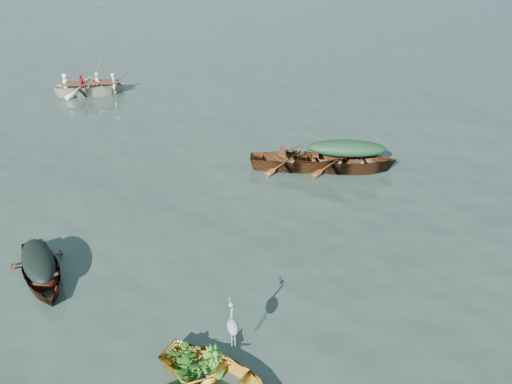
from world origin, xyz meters
TOP-DOWN VIEW (x-y plane):
  - ground at (0.00, 0.00)m, footprint 140.00×140.00m
  - dark_covered_boat at (-5.29, -0.53)m, footprint 2.23×3.60m
  - green_tarp_boat at (3.72, 3.32)m, footprint 4.88×2.69m
  - open_wooden_boat at (2.22, 3.75)m, footprint 4.66×2.51m
  - rowed_boat at (-5.12, 13.08)m, footprint 4.60×1.55m
  - dark_tarp_cover at (-5.29, -0.53)m, footprint 1.23×1.98m
  - green_tarp_cover at (3.72, 3.32)m, footprint 2.69×1.48m
  - thwart_benches at (2.22, 3.75)m, footprint 2.36×1.39m
  - heron at (-1.29, -3.97)m, footprint 0.48×0.48m
  - dinghy_weeds at (-2.01, -4.01)m, footprint 1.14×1.13m
  - rowers at (-5.12, 13.08)m, footprint 3.23×1.36m
  - oars at (-5.12, 13.08)m, footprint 0.71×2.62m

SIDE VIEW (x-z plane):
  - ground at x=0.00m, z-range 0.00..0.00m
  - dark_covered_boat at x=-5.29m, z-range -0.41..0.41m
  - green_tarp_boat at x=3.72m, z-range -0.55..0.55m
  - open_wooden_boat at x=2.22m, z-range -0.52..0.52m
  - rowed_boat at x=-5.12m, z-range -0.55..0.55m
  - thwart_benches at x=2.22m, z-range 0.52..0.56m
  - oars at x=-5.12m, z-range 0.55..0.61m
  - dark_tarp_cover at x=-5.29m, z-range 0.41..0.81m
  - dinghy_weeds at x=-2.01m, z-range 0.41..1.01m
  - green_tarp_cover at x=3.72m, z-range 0.55..1.07m
  - heron at x=-1.29m, z-range 0.41..1.33m
  - rowers at x=-5.12m, z-range 0.55..1.31m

